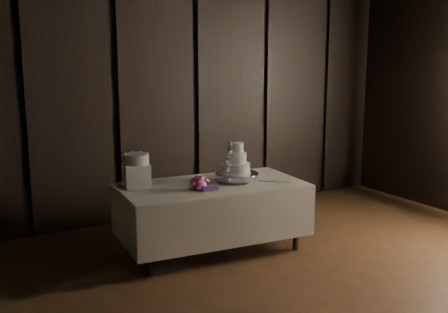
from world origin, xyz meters
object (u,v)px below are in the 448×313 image
(cake_stand, at_px, (237,177))
(small_cake, at_px, (136,159))
(wedding_cake, at_px, (236,162))
(bouquet, at_px, (200,183))
(display_table, at_px, (212,214))
(box_pedestal, at_px, (137,176))

(cake_stand, height_order, small_cake, small_cake)
(wedding_cake, distance_m, bouquet, 0.52)
(bouquet, xyz_separation_m, small_cake, (-0.55, 0.40, 0.25))
(display_table, height_order, cake_stand, cake_stand)
(display_table, xyz_separation_m, wedding_cake, (0.28, -0.04, 0.57))
(wedding_cake, height_order, bouquet, wedding_cake)
(bouquet, xyz_separation_m, box_pedestal, (-0.55, 0.40, 0.07))
(wedding_cake, relative_size, small_cake, 1.28)
(cake_stand, relative_size, small_cake, 1.79)
(display_table, distance_m, box_pedestal, 0.93)
(display_table, distance_m, small_cake, 1.03)
(wedding_cake, bearing_deg, cake_stand, 19.96)
(cake_stand, bearing_deg, display_table, 176.08)
(cake_stand, height_order, box_pedestal, box_pedestal)
(wedding_cake, bearing_deg, display_table, 162.95)
(bouquet, relative_size, box_pedestal, 1.44)
(box_pedestal, bearing_deg, cake_stand, -14.88)
(display_table, height_order, wedding_cake, wedding_cake)
(small_cake, bearing_deg, cake_stand, -14.88)
(display_table, relative_size, box_pedestal, 7.91)
(cake_stand, height_order, bouquet, bouquet)
(wedding_cake, xyz_separation_m, small_cake, (-1.04, 0.30, 0.08))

